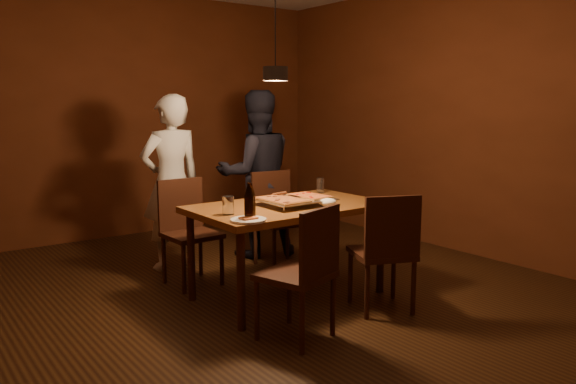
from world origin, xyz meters
TOP-DOWN VIEW (x-y plane):
  - room_shell at (0.00, 0.00)m, footprint 6.00×6.00m
  - dining_table at (0.22, 0.14)m, footprint 1.50×0.90m
  - chair_far_left at (-0.27, 0.95)m, footprint 0.43×0.43m
  - chair_far_right at (0.67, 0.94)m, footprint 0.45×0.45m
  - chair_near_left at (-0.21, -0.63)m, footprint 0.53×0.53m
  - chair_near_right at (0.58, -0.58)m, footprint 0.55×0.55m
  - pizza_tray at (0.25, 0.10)m, footprint 0.59×0.50m
  - pizza_meat at (0.12, 0.09)m, footprint 0.28×0.42m
  - pizza_cheese at (0.40, 0.10)m, footprint 0.24×0.35m
  - spatula at (0.27, 0.13)m, footprint 0.20×0.25m
  - beer_bottle_a at (-0.34, -0.17)m, footprint 0.07×0.07m
  - beer_bottle_b at (-0.31, -0.15)m, footprint 0.07×0.07m
  - water_glass_left at (-0.37, 0.07)m, footprint 0.08×0.08m
  - water_glass_right at (0.79, 0.44)m, footprint 0.06×0.06m
  - plate_slice at (-0.38, -0.21)m, footprint 0.24×0.24m
  - napkin at (0.42, -0.10)m, footprint 0.15×0.11m
  - diner_white at (-0.18, 1.42)m, footprint 0.60×0.40m
  - diner_dark at (0.70, 1.34)m, footprint 0.96×0.84m
  - pendant_lamp at (0.00, 0.00)m, footprint 0.18×0.18m

SIDE VIEW (x-z plane):
  - chair_far_left at x=-0.27m, z-range 0.29..0.78m
  - chair_far_right at x=0.67m, z-range 0.29..0.78m
  - chair_near_left at x=-0.21m, z-range 0.29..0.78m
  - chair_near_right at x=0.58m, z-range 0.29..0.78m
  - dining_table at x=0.22m, z-range 0.30..1.05m
  - plate_slice at x=-0.38m, z-range 0.75..0.77m
  - pizza_tray at x=0.25m, z-range 0.75..0.80m
  - napkin at x=0.42m, z-range 0.75..0.81m
  - pizza_meat at x=0.12m, z-range 0.80..0.82m
  - pizza_cheese at x=0.40m, z-range 0.80..0.82m
  - diner_white at x=-0.18m, z-range 0.00..1.62m
  - spatula at x=0.27m, z-range 0.79..0.83m
  - water_glass_left at x=-0.37m, z-range 0.75..0.88m
  - water_glass_right at x=0.79m, z-range 0.75..0.88m
  - diner_dark at x=0.70m, z-range 0.00..1.67m
  - beer_bottle_b at x=-0.31m, z-range 0.75..1.00m
  - beer_bottle_a at x=-0.34m, z-range 0.75..1.01m
  - room_shell at x=0.00m, z-range -1.60..4.40m
  - pendant_lamp at x=0.00m, z-range 1.21..2.31m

